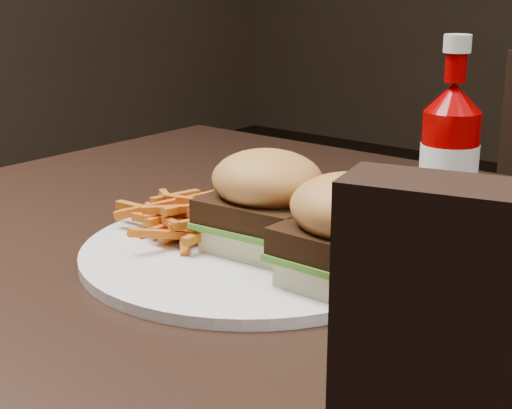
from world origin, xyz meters
The scene contains 6 objects.
dining_table centered at (0.00, 0.00, 0.73)m, with size 1.20×0.80×0.04m, color black.
plate centered at (-0.11, -0.05, 0.76)m, with size 0.31×0.31×0.01m, color white.
sandwich_half_a centered at (-0.10, -0.04, 0.77)m, with size 0.09×0.09×0.02m, color beige.
sandwich_half_b centered at (0.01, -0.07, 0.77)m, with size 0.09×0.09×0.02m, color beige.
fries_pile centered at (-0.19, -0.06, 0.78)m, with size 0.10×0.10×0.04m, color #B67725, non-canonical shape.
ketchup_bottle centered at (-0.02, 0.16, 0.81)m, with size 0.06×0.06×0.12m, color #980001.
Camera 1 is at (0.33, -0.58, 1.01)m, focal length 55.00 mm.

